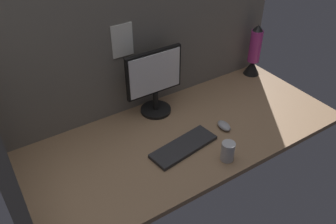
% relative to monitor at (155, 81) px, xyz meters
% --- Properties ---
extents(ground_plane, '(1.80, 0.80, 0.03)m').
position_rel_monitor_xyz_m(ground_plane, '(0.01, -0.25, -0.22)').
color(ground_plane, '#8C6B4C').
extents(cubicle_wall_back, '(1.80, 0.06, 0.79)m').
position_rel_monitor_xyz_m(cubicle_wall_back, '(0.01, 0.12, 0.19)').
color(cubicle_wall_back, slate).
rests_on(cubicle_wall_back, ground_plane).
extents(monitor, '(0.34, 0.18, 0.39)m').
position_rel_monitor_xyz_m(monitor, '(0.00, 0.00, 0.00)').
color(monitor, black).
rests_on(monitor, ground_plane).
extents(keyboard, '(0.38, 0.18, 0.02)m').
position_rel_monitor_xyz_m(keyboard, '(-0.05, -0.36, -0.20)').
color(keyboard, '#262628').
rests_on(keyboard, ground_plane).
extents(mouse, '(0.06, 0.10, 0.03)m').
position_rel_monitor_xyz_m(mouse, '(0.23, -0.35, -0.19)').
color(mouse, '#99999E').
rests_on(mouse, ground_plane).
extents(mug_steel, '(0.07, 0.07, 0.10)m').
position_rel_monitor_xyz_m(mug_steel, '(0.09, -0.55, -0.16)').
color(mug_steel, '#B2B2B7').
rests_on(mug_steel, ground_plane).
extents(lava_lamp, '(0.11, 0.11, 0.36)m').
position_rel_monitor_xyz_m(lava_lamp, '(0.79, 0.01, -0.06)').
color(lava_lamp, black).
rests_on(lava_lamp, ground_plane).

